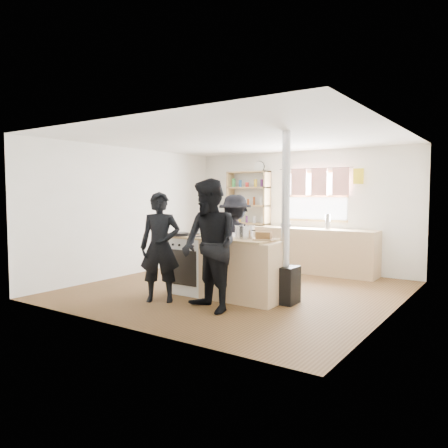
{
  "coord_description": "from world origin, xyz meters",
  "views": [
    {
      "loc": [
        3.88,
        -6.06,
        1.6
      ],
      "look_at": [
        -0.19,
        -0.1,
        1.1
      ],
      "focal_mm": 35.0,
      "sensor_mm": 36.0,
      "label": 1
    }
  ],
  "objects": [
    {
      "name": "roast_tray",
      "position": [
        0.05,
        -0.51,
        0.97
      ],
      "size": [
        0.37,
        0.28,
        0.07
      ],
      "color": "silver",
      "rests_on": "cooking_island"
    },
    {
      "name": "flue_heater",
      "position": [
        1.06,
        -0.35,
        0.64
      ],
      "size": [
        0.35,
        0.35,
        2.5
      ],
      "color": "black",
      "rests_on": "ground"
    },
    {
      "name": "stockpot_stove",
      "position": [
        -0.26,
        -0.44,
        1.02
      ],
      "size": [
        0.24,
        0.24,
        0.2
      ],
      "color": "#B3B3B5",
      "rests_on": "cooking_island"
    },
    {
      "name": "skillet_greens",
      "position": [
        -0.63,
        -0.73,
        0.96
      ],
      "size": [
        0.34,
        0.34,
        0.05
      ],
      "color": "black",
      "rests_on": "cooking_island"
    },
    {
      "name": "ground",
      "position": [
        0.0,
        0.0,
        -0.01
      ],
      "size": [
        5.0,
        5.0,
        0.01
      ],
      "primitive_type": "cube",
      "color": "brown",
      "rests_on": "ground"
    },
    {
      "name": "cooking_island",
      "position": [
        0.14,
        -0.55,
        0.47
      ],
      "size": [
        1.97,
        0.64,
        0.93
      ],
      "color": "white",
      "rests_on": "ground"
    },
    {
      "name": "shelving_unit",
      "position": [
        -1.2,
        2.34,
        1.51
      ],
      "size": [
        1.0,
        0.28,
        1.2
      ],
      "color": "tan",
      "rests_on": "back_counter"
    },
    {
      "name": "thermos",
      "position": [
        0.71,
        2.22,
        1.05
      ],
      "size": [
        0.1,
        0.1,
        0.29
      ],
      "primitive_type": "cylinder",
      "color": "silver",
      "rests_on": "back_counter"
    },
    {
      "name": "person_near_left",
      "position": [
        -0.52,
        -1.3,
        0.81
      ],
      "size": [
        0.71,
        0.65,
        1.63
      ],
      "primitive_type": "imported",
      "rotation": [
        0.0,
        0.0,
        0.57
      ],
      "color": "black",
      "rests_on": "ground"
    },
    {
      "name": "person_near_right",
      "position": [
        0.41,
        -1.33,
        0.9
      ],
      "size": [
        1.06,
        0.95,
        1.81
      ],
      "primitive_type": "imported",
      "rotation": [
        0.0,
        0.0,
        -0.35
      ],
      "color": "black",
      "rests_on": "ground"
    },
    {
      "name": "stockpot_counter",
      "position": [
        0.46,
        -0.51,
        1.03
      ],
      "size": [
        0.3,
        0.3,
        0.22
      ],
      "color": "silver",
      "rests_on": "cooking_island"
    },
    {
      "name": "back_counter",
      "position": [
        0.0,
        2.22,
        0.45
      ],
      "size": [
        3.4,
        0.55,
        0.9
      ],
      "primitive_type": "cube",
      "color": "tan",
      "rests_on": "ground"
    },
    {
      "name": "bread_board",
      "position": [
        0.81,
        -0.55,
        0.98
      ],
      "size": [
        0.32,
        0.26,
        0.12
      ],
      "color": "tan",
      "rests_on": "cooking_island"
    },
    {
      "name": "person_far",
      "position": [
        -0.22,
        0.28,
        0.79
      ],
      "size": [
        1.11,
        0.75,
        1.59
      ],
      "primitive_type": "imported",
      "rotation": [
        0.0,
        0.0,
        3.31
      ],
      "color": "black",
      "rests_on": "ground"
    }
  ]
}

